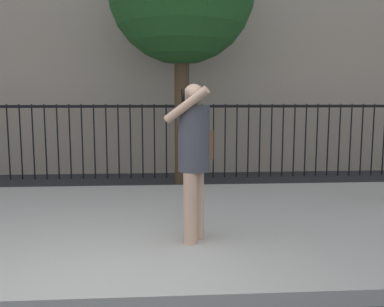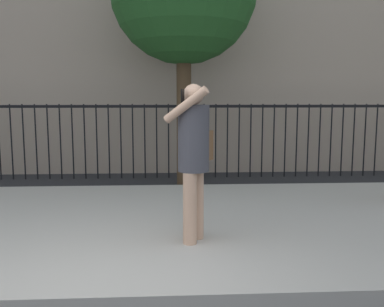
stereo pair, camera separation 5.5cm
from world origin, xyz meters
TOP-DOWN VIEW (x-y plane):
  - sidewalk at (0.00, 2.20)m, footprint 28.00×4.40m
  - iron_fence at (0.00, 5.90)m, footprint 12.03×0.04m
  - pedestrian_on_phone at (0.91, 1.34)m, footprint 0.58×0.72m

SIDE VIEW (x-z plane):
  - sidewalk at x=0.00m, z-range 0.00..0.15m
  - iron_fence at x=0.00m, z-range 0.22..1.82m
  - pedestrian_on_phone at x=0.91m, z-range 0.29..2.02m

